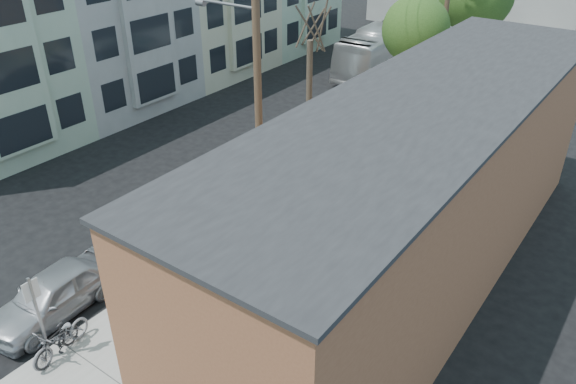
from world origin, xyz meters
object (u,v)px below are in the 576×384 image
Objects in this scene: car_0 at (53,294)px; car_2 at (272,161)px; car_1 at (166,229)px; utility_pole_near at (257,88)px; parked_bike_b at (61,339)px; patron_green at (252,299)px; cyclist at (180,273)px; tree_bare at (309,119)px; parking_meter_far at (298,167)px; patron_grey at (139,370)px; parking_meter_near at (183,242)px; car_3 at (346,119)px; parked_bike_a at (56,343)px; patio_chair_a at (223,327)px; tree_leafy_mid at (416,30)px; bus at (387,47)px; sign_post at (37,311)px.

car_0 is 11.17m from car_2.
utility_pole_near is at bearing 65.75° from car_1.
parked_bike_b is 2.03m from car_0.
patron_green is 0.73× the size of parked_bike_b.
tree_bare is at bearing -66.60° from cyclist.
utility_pole_near is (0.14, -2.84, 4.43)m from parking_meter_far.
car_2 is (0.00, 6.48, 0.17)m from car_1.
tree_bare is 12.13m from patron_grey.
car_3 is at bearing 96.13° from parking_meter_near.
car_0 reaches higher than parked_bike_b.
patron_green is 0.26× the size of car_2.
car_1 is at bearing 94.38° from parked_bike_a.
car_1 is at bearing -85.87° from car_3.
parked_bike_b is at bearing -80.56° from car_3.
car_0 reaches higher than patio_chair_a.
parked_bike_a is at bearing -90.70° from tree_leafy_mid.
utility_pole_near is 21.35m from bus.
sign_post is 30.35m from bus.
tree_bare is (0.41, 2.77, -2.05)m from utility_pole_near.
bus is (-7.96, 29.23, 0.65)m from patron_grey.
car_2 is at bearing -53.55° from cyclist.
tree_bare is at bearing 87.91° from sign_post.
parking_meter_far is 10.54m from tree_leafy_mid.
patron_green reaches higher than patio_chair_a.
parked_bike_b is 0.46× the size of car_0.
car_1 is (-4.61, 5.27, -0.26)m from patron_grey.
utility_pole_near is at bearing -98.41° from tree_bare.
parking_meter_near is at bearing -28.58° from cyclist.
tree_bare is at bearing 76.49° from parked_bike_a.
car_1 is (-1.45, 0.54, -0.32)m from parking_meter_near.
parked_bike_a is at bearing -89.13° from utility_pole_near.
bus is at bearing 99.31° from sign_post.
parking_meter_far is 12.21m from parked_bike_a.
car_3 is (-1.73, 18.61, 0.03)m from parked_bike_b.
sign_post is 0.42× the size of tree_leafy_mid.
parked_bike_b reaches higher than parked_bike_a.
patron_grey is 30.30m from bus.
parking_meter_near is at bearing 84.12° from parked_bike_b.
tree_bare is 7.17m from car_1.
car_1 is at bearing -107.53° from tree_bare.
car_3 is at bearing 106.81° from tree_bare.
car_2 is (-2.00, 0.15, -2.53)m from tree_bare.
patio_chair_a is at bearing -75.26° from bus.
parking_meter_near is 0.22× the size of car_2.
utility_pole_near is 10.36m from parked_bike_b.
tree_leafy_mid is 4.50× the size of patron_green.
patio_chair_a is at bearing 44.41° from sign_post.
utility_pole_near is 1.51× the size of tree_leafy_mid.
utility_pole_near reaches higher than parked_bike_b.
sign_post is 1.81× the size of patron_grey.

